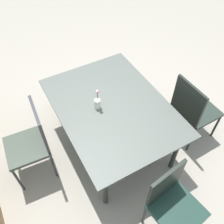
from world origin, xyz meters
TOP-DOWN VIEW (x-y plane):
  - ground_plane at (0.00, 0.00)m, footprint 12.00×12.00m
  - dining_table at (-0.00, -0.02)m, footprint 1.63×1.19m
  - chair_far_side at (0.10, 0.91)m, footprint 0.48×0.48m
  - chair_end_left at (-1.16, -0.01)m, footprint 0.49×0.49m
  - chair_near_left at (-0.37, -0.95)m, footprint 0.49×0.49m
  - flower_vase at (0.05, 0.13)m, footprint 0.07×0.07m

SIDE VIEW (x-z plane):
  - ground_plane at x=0.00m, z-range 0.00..0.00m
  - chair_end_left at x=-1.16m, z-range 0.07..0.98m
  - chair_near_left at x=-0.37m, z-range 0.05..1.01m
  - chair_far_side at x=0.10m, z-range 0.07..1.08m
  - dining_table at x=0.00m, z-range 0.30..1.02m
  - flower_vase at x=0.05m, z-range 0.67..0.94m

